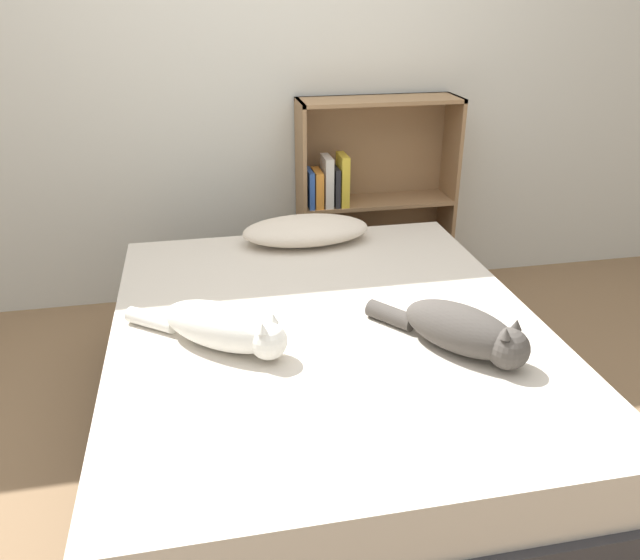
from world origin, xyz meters
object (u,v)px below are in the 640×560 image
bed (327,383)px  bookshelf (368,196)px  cat_dark (464,331)px  cat_light (223,328)px  pillow (306,230)px

bed → bookshelf: size_ratio=1.71×
cat_dark → bookshelf: bearing=138.3°
cat_light → bookshelf: size_ratio=0.50×
bed → cat_dark: cat_dark is taller
pillow → bookshelf: 0.67m
bed → cat_light: bearing=-164.5°
pillow → cat_light: (-0.43, -0.86, 0.01)m
pillow → bed: bearing=-94.2°
cat_light → bookshelf: bookshelf is taller
pillow → cat_dark: 1.09m
bed → cat_light: size_ratio=3.42×
pillow → bookshelf: bearing=49.4°
bed → bookshelf: (0.49, 1.27, 0.31)m
bed → cat_light: cat_light is taller
pillow → cat_dark: (0.34, -1.04, 0.01)m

